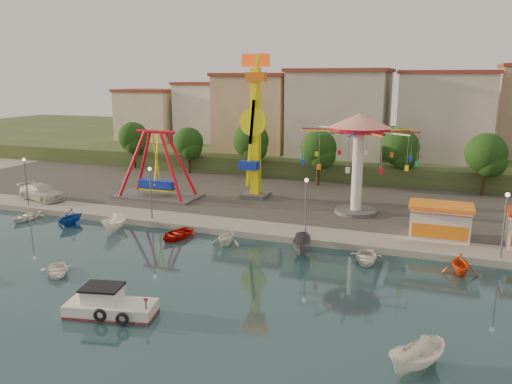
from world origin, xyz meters
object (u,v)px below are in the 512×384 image
at_px(pirate_ship_ride, 157,166).
at_px(kamikaze_tower, 255,130).
at_px(cabin_motorboat, 109,307).
at_px(van, 41,192).
at_px(rowboat_a, 57,270).
at_px(skiff, 417,358).
at_px(wave_swinger, 359,141).

xyz_separation_m(pirate_ship_ride, kamikaze_tower, (10.93, 3.76, 4.22)).
bearing_deg(cabin_motorboat, van, 127.51).
height_order(rowboat_a, van, van).
relative_size(pirate_ship_ride, van, 1.59).
distance_m(kamikaze_tower, skiff, 36.61).
xyz_separation_m(cabin_motorboat, rowboat_a, (-7.73, 4.07, -0.19)).
distance_m(cabin_motorboat, rowboat_a, 8.74).
bearing_deg(wave_swinger, pirate_ship_ride, -177.31).
distance_m(pirate_ship_ride, rowboat_a, 22.95).
bearing_deg(kamikaze_tower, van, -157.53).
distance_m(rowboat_a, van, 23.38).
relative_size(kamikaze_tower, wave_swinger, 1.42).
xyz_separation_m(rowboat_a, skiff, (26.16, -3.89, 0.41)).
relative_size(wave_swinger, rowboat_a, 3.57).
xyz_separation_m(wave_swinger, skiff, (7.55, -27.10, -7.45)).
bearing_deg(rowboat_a, wave_swinger, 8.76).
xyz_separation_m(pirate_ship_ride, skiff, (30.74, -26.01, -3.64)).
bearing_deg(van, rowboat_a, -121.10).
distance_m(kamikaze_tower, van, 25.89).
xyz_separation_m(kamikaze_tower, cabin_motorboat, (1.38, -29.95, -8.09)).
bearing_deg(van, skiff, -101.94).
relative_size(skiff, van, 0.62).
relative_size(kamikaze_tower, rowboat_a, 5.07).
bearing_deg(skiff, van, -170.06).
bearing_deg(wave_swinger, kamikaze_tower, 167.73).
xyz_separation_m(skiff, van, (-42.82, 20.25, 0.76)).
bearing_deg(cabin_motorboat, skiff, -11.99).
bearing_deg(pirate_ship_ride, skiff, -40.24).
bearing_deg(rowboat_a, kamikaze_tower, 33.70).
bearing_deg(skiff, cabin_motorboat, -144.20).
height_order(pirate_ship_ride, skiff, pirate_ship_ride).
relative_size(kamikaze_tower, skiff, 4.25).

